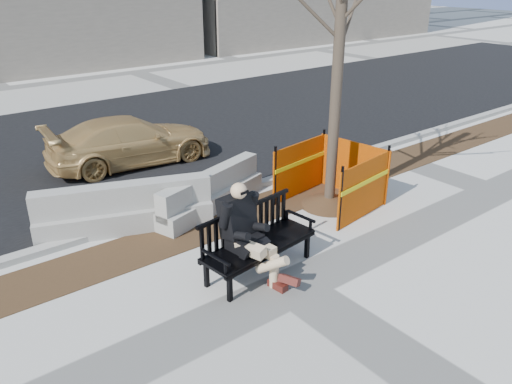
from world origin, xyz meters
TOP-DOWN VIEW (x-y plane):
  - ground at (0.00, 0.00)m, footprint 120.00×120.00m
  - mulch_strip at (0.00, 2.60)m, footprint 40.00×1.20m
  - asphalt_street at (0.00, 8.80)m, footprint 60.00×10.40m
  - curb at (0.00, 3.55)m, footprint 60.00×0.25m
  - bench at (-0.15, 0.69)m, footprint 2.18×1.01m
  - seated_man at (-0.43, 0.71)m, footprint 0.86×1.27m
  - tree_fence at (2.68, 1.83)m, footprint 3.03×3.03m
  - sedan at (0.45, 6.82)m, footprint 4.36×2.09m
  - jersey_barrier_left at (-1.25, 3.49)m, footprint 3.37×1.78m
  - jersey_barrier_right at (0.57, 3.24)m, footprint 2.98×1.44m

SIDE VIEW (x-z plane):
  - ground at x=0.00m, z-range 0.00..0.00m
  - bench at x=-0.15m, z-range -0.56..0.56m
  - seated_man at x=-0.43m, z-range -0.84..0.84m
  - tree_fence at x=2.68m, z-range -3.34..3.34m
  - sedan at x=0.45m, z-range -0.61..0.61m
  - jersey_barrier_left at x=-1.25m, z-range -0.48..0.48m
  - jersey_barrier_right at x=0.57m, z-range -0.42..0.42m
  - asphalt_street at x=0.00m, z-range 0.00..0.01m
  - mulch_strip at x=0.00m, z-range -0.01..0.01m
  - curb at x=0.00m, z-range 0.00..0.12m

